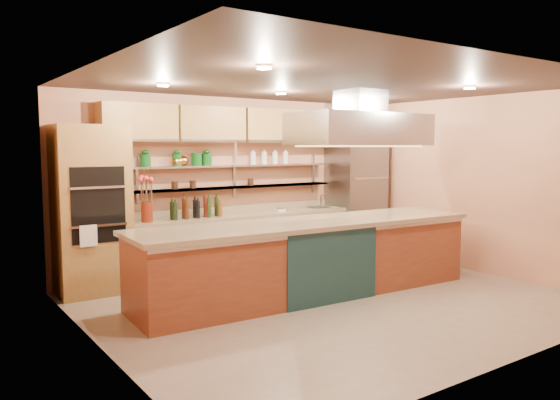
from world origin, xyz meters
TOP-DOWN VIEW (x-y plane):
  - floor at (0.00, 0.00)m, footprint 6.00×5.00m
  - ceiling at (0.00, 0.00)m, footprint 6.00×5.00m
  - wall_back at (0.00, 2.50)m, footprint 6.00×0.04m
  - wall_front at (0.00, -2.50)m, footprint 6.00×0.04m
  - wall_left at (-3.00, 0.00)m, footprint 0.04×5.00m
  - wall_right at (3.00, 0.00)m, footprint 0.04×5.00m
  - oven_stack at (-2.45, 2.18)m, footprint 0.95×0.64m
  - refrigerator at (2.35, 2.14)m, footprint 0.95×0.72m
  - back_counter at (-0.05, 2.20)m, footprint 3.84×0.64m
  - wall_shelf_lower at (-0.05, 2.37)m, footprint 3.60×0.26m
  - wall_shelf_upper at (-0.05, 2.37)m, footprint 3.60×0.26m
  - upper_cabinets at (0.00, 2.32)m, footprint 4.60×0.36m
  - range_hood at (0.84, 0.44)m, footprint 2.00×1.00m
  - ceiling_downlights at (0.00, 0.20)m, footprint 4.00×2.80m
  - island at (-0.06, 0.44)m, footprint 4.88×1.30m
  - flower_vase at (-1.68, 2.15)m, footprint 0.19×0.19m
  - oil_bottle_cluster at (-0.90, 2.15)m, footprint 0.90×0.50m
  - kitchen_scale at (0.65, 2.15)m, footprint 0.17×0.15m
  - bar_faucet at (1.60, 2.25)m, footprint 0.03×0.03m
  - copper_kettle at (-1.02, 2.37)m, footprint 0.23×0.23m
  - green_canister at (-0.77, 2.37)m, footprint 0.17×0.17m

SIDE VIEW (x-z plane):
  - floor at x=0.00m, z-range -0.02..0.00m
  - back_counter at x=-0.05m, z-range 0.00..0.93m
  - island at x=-0.06m, z-range 0.00..1.01m
  - kitchen_scale at x=0.65m, z-range 0.93..1.01m
  - bar_faucet at x=1.60m, z-range 0.93..1.14m
  - refrigerator at x=2.35m, z-range 0.00..2.10m
  - oil_bottle_cluster at x=-0.90m, z-range 0.93..1.21m
  - flower_vase at x=-1.68m, z-range 0.93..1.22m
  - oven_stack at x=-2.45m, z-range 0.00..2.30m
  - wall_shelf_lower at x=-0.05m, z-range 1.34..1.36m
  - wall_back at x=0.00m, z-range 0.00..2.80m
  - wall_front at x=0.00m, z-range 0.00..2.80m
  - wall_left at x=-3.00m, z-range 0.00..2.80m
  - wall_right at x=3.00m, z-range 0.00..2.80m
  - wall_shelf_upper at x=-0.05m, z-range 1.69..1.71m
  - copper_kettle at x=-1.02m, z-range 1.71..1.88m
  - green_canister at x=-0.77m, z-range 1.71..1.91m
  - range_hood at x=0.84m, z-range 2.02..2.48m
  - upper_cabinets at x=0.00m, z-range 2.08..2.62m
  - ceiling_downlights at x=0.00m, z-range 2.76..2.78m
  - ceiling at x=0.00m, z-range 2.79..2.81m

